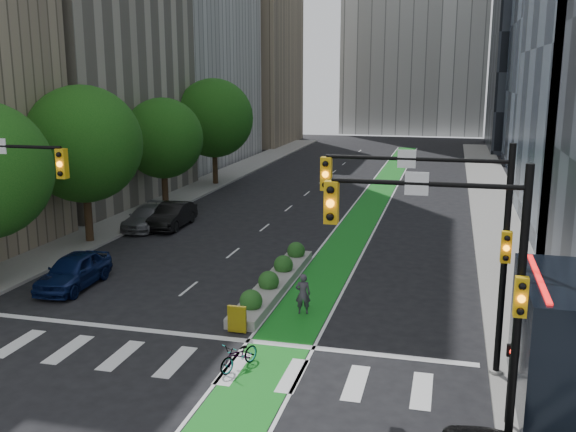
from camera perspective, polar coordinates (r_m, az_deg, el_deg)
The scene contains 18 objects.
ground at distance 22.89m, azimuth -8.92°, elevation -11.66°, with size 160.00×160.00×0.00m, color black.
sidewalk_left at distance 49.42m, azimuth -10.18°, elevation 1.53°, with size 3.60×90.00×0.15m, color gray.
sidewalk_right at distance 45.20m, azimuth 18.22°, elevation 0.07°, with size 3.60×90.00×0.15m, color gray.
bike_lane_paint at distance 50.29m, azimuth 7.82°, elevation 1.72°, with size 2.20×70.00×0.01m, color #167B1E.
building_tan_far at distance 89.83m, azimuth -4.33°, elevation 14.81°, with size 14.00×16.00×26.00m, color tan.
building_dark_end at distance 88.01m, azimuth 22.58°, elevation 14.63°, with size 14.00×18.00×28.00m, color black.
tree_mid at distance 36.90m, azimuth -17.73°, elevation 6.09°, with size 6.40×6.40×8.78m.
tree_midfar at distance 45.70m, azimuth -11.05°, elevation 6.79°, with size 5.60×5.60×7.76m.
tree_far at distance 54.82m, azimuth -6.60°, elevation 8.63°, with size 6.60×6.60×9.00m.
signal_right at distance 20.10m, azimuth 14.54°, elevation -0.85°, with size 5.82×0.51×7.20m.
signal_far_right at distance 15.77m, azimuth 15.61°, elevation -4.77°, with size 4.82×0.51×7.20m.
median_planter at distance 28.58m, azimuth -1.16°, elevation -5.73°, with size 1.20×10.26×1.10m.
ped_signal_post at distance 18.35m, azimuth 19.18°, elevation -13.15°, with size 0.32×0.43×2.46m.
bicycle at distance 21.19m, azimuth -4.36°, elevation -12.24°, with size 0.60×1.72×0.90m, color gray.
cyclist at distance 25.50m, azimuth 1.34°, elevation -6.93°, with size 0.60×0.40×1.66m, color #3E3843.
parked_car_left_near at distance 30.12m, azimuth -18.52°, elevation -4.64°, with size 1.81×4.50×1.53m, color #0B1844.
parked_car_left_mid at distance 40.33m, azimuth -10.24°, elevation 0.06°, with size 1.61×4.62×1.52m, color black.
parked_car_left_far at distance 40.44m, azimuth -12.44°, elevation -0.13°, with size 1.89×4.66×1.35m, color #585A5D.
Camera 1 is at (8.46, -19.12, 9.30)m, focal length 40.00 mm.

